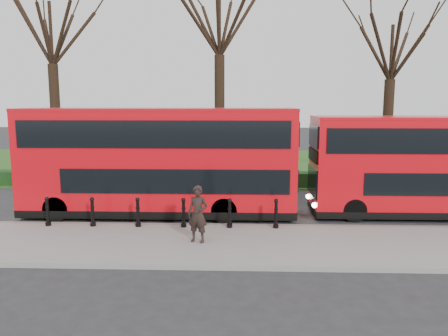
{
  "coord_description": "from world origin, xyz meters",
  "views": [
    {
      "loc": [
        3.21,
        -16.35,
        4.6
      ],
      "look_at": [
        2.61,
        0.5,
        2.0
      ],
      "focal_mm": 35.0,
      "sensor_mm": 36.0,
      "label": 1
    }
  ],
  "objects_px": {
    "bollard_row": "(161,213)",
    "pedestrian": "(198,214)",
    "bus_rear": "(439,167)",
    "bus_lead": "(159,162)"
  },
  "relations": [
    {
      "from": "bollard_row",
      "to": "pedestrian",
      "type": "distance_m",
      "value": 2.25
    },
    {
      "from": "bus_rear",
      "to": "pedestrian",
      "type": "bearing_deg",
      "value": -156.3
    },
    {
      "from": "pedestrian",
      "to": "bus_lead",
      "type": "bearing_deg",
      "value": 134.51
    },
    {
      "from": "bus_rear",
      "to": "bus_lead",
      "type": "bearing_deg",
      "value": -178.69
    },
    {
      "from": "bus_rear",
      "to": "pedestrian",
      "type": "xyz_separation_m",
      "value": [
        -9.25,
        -4.06,
        -0.95
      ]
    },
    {
      "from": "bus_lead",
      "to": "pedestrian",
      "type": "distance_m",
      "value": 4.41
    },
    {
      "from": "bollard_row",
      "to": "bus_rear",
      "type": "bearing_deg",
      "value": 12.68
    },
    {
      "from": "bollard_row",
      "to": "pedestrian",
      "type": "relative_size",
      "value": 4.59
    },
    {
      "from": "bus_rear",
      "to": "bollard_row",
      "type": "bearing_deg",
      "value": -167.32
    },
    {
      "from": "bollard_row",
      "to": "bus_lead",
      "type": "relative_size",
      "value": 0.77
    }
  ]
}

